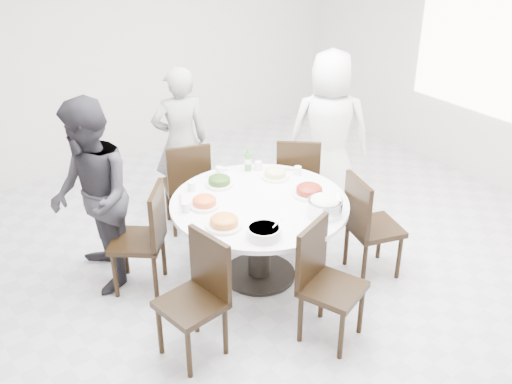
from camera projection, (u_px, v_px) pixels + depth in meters
floor at (277, 265)px, 5.49m from camera, size 6.00×6.00×0.01m
wall_back at (123, 47)px, 6.99m from camera, size 6.00×0.01×2.80m
wall_right at (502, 63)px, 6.39m from camera, size 0.01×6.00×2.80m
window at (503, 54)px, 6.33m from camera, size 0.04×2.20×1.40m
dining_table at (259, 240)px, 5.18m from camera, size 1.50×1.50×0.75m
chair_ne at (298, 178)px, 6.01m from camera, size 0.59×0.59×0.95m
chair_n at (186, 184)px, 5.90m from camera, size 0.53×0.53×0.95m
chair_nw at (137, 239)px, 5.00m from camera, size 0.59×0.59×0.95m
chair_sw at (191, 302)px, 4.26m from camera, size 0.48×0.48×0.95m
chair_s at (333, 286)px, 4.42m from camera, size 0.54×0.54×0.95m
chair_se at (375, 226)px, 5.19m from camera, size 0.52×0.52×0.95m
diner_right at (329, 133)px, 6.09m from camera, size 0.99×0.94×1.70m
diner_middle at (181, 142)px, 6.04m from camera, size 0.65×0.51×1.57m
diner_left at (91, 198)px, 4.88m from camera, size 0.78×0.92×1.67m
dish_greens at (219, 182)px, 5.25m from camera, size 0.25×0.25×0.06m
dish_pale at (275, 175)px, 5.38m from camera, size 0.24×0.24×0.07m
dish_orange at (204, 203)px, 4.91m from camera, size 0.25×0.25×0.07m
dish_redbrown at (309, 191)px, 5.09m from camera, size 0.29×0.29×0.07m
dish_tofu at (224, 223)px, 4.63m from camera, size 0.29×0.29×0.07m
rice_bowl at (325, 207)px, 4.79m from camera, size 0.29×0.29×0.12m
soup_bowl at (264, 232)px, 4.50m from camera, size 0.26×0.26×0.08m
beverage_bottle at (248, 159)px, 5.49m from camera, size 0.06×0.06×0.22m
tea_cups at (225, 172)px, 5.42m from camera, size 0.07×0.07×0.08m
chopsticks at (220, 172)px, 5.49m from camera, size 0.24×0.04×0.01m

